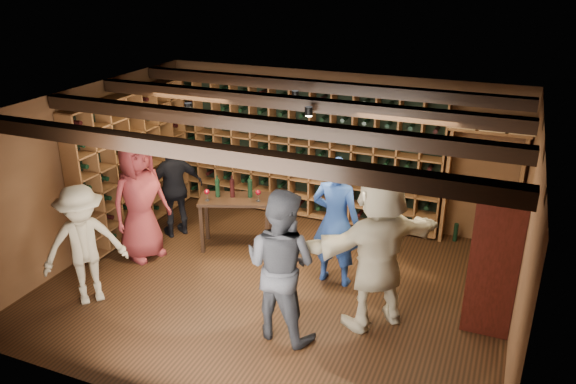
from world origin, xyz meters
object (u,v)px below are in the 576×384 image
at_px(guest_khaki, 84,245).
at_px(man_grey_suit, 281,265).
at_px(display_cabinet, 494,262).
at_px(tasting_table, 235,203).
at_px(guest_beige, 378,249).
at_px(guest_woman_black, 175,188).
at_px(man_blue_shirt, 336,221).
at_px(guest_red_floral, 139,199).

bearing_deg(guest_khaki, man_grey_suit, -42.83).
xyz_separation_m(display_cabinet, tasting_table, (-3.75, 0.65, -0.13)).
relative_size(man_grey_suit, guest_beige, 0.91).
distance_m(guest_woman_black, tasting_table, 1.08).
distance_m(display_cabinet, man_grey_suit, 2.50).
xyz_separation_m(man_blue_shirt, guest_red_floral, (-2.86, -0.40, 0.01)).
xyz_separation_m(guest_khaki, tasting_table, (1.07, 2.07, -0.08)).
distance_m(guest_beige, tasting_table, 2.74).
distance_m(guest_woman_black, guest_beige, 3.74).
xyz_separation_m(man_blue_shirt, man_grey_suit, (-0.21, -1.36, 0.01)).
relative_size(guest_woman_black, guest_beige, 0.79).
xyz_separation_m(display_cabinet, guest_khaki, (-4.81, -1.42, -0.05)).
bearing_deg(guest_red_floral, display_cabinet, -68.73).
bearing_deg(guest_beige, man_blue_shirt, -89.39).
distance_m(man_grey_suit, guest_beige, 1.16).
bearing_deg(guest_woman_black, guest_red_floral, 32.17).
bearing_deg(guest_khaki, guest_woman_black, 40.71).
bearing_deg(tasting_table, guest_red_floral, -165.52).
height_order(man_grey_suit, guest_beige, guest_beige).
bearing_deg(guest_beige, display_cabinet, 155.47).
xyz_separation_m(guest_khaki, guest_beige, (3.54, 0.94, 0.21)).
height_order(man_blue_shirt, guest_khaki, man_blue_shirt).
distance_m(guest_red_floral, guest_khaki, 1.27).
bearing_deg(guest_beige, guest_khaki, -30.53).
xyz_separation_m(display_cabinet, man_blue_shirt, (-2.02, 0.24, 0.05)).
height_order(guest_red_floral, guest_beige, guest_beige).
relative_size(guest_red_floral, guest_woman_black, 1.15).
xyz_separation_m(man_blue_shirt, guest_woman_black, (-2.80, 0.41, -0.11)).
bearing_deg(man_grey_suit, guest_khaki, 14.67).
distance_m(guest_red_floral, tasting_table, 1.40).
relative_size(guest_red_floral, guest_khaki, 1.14).
relative_size(guest_woman_black, tasting_table, 1.33).
bearing_deg(man_blue_shirt, man_grey_suit, 83.80).
xyz_separation_m(man_blue_shirt, tasting_table, (-1.72, 0.40, -0.19)).
bearing_deg(man_blue_shirt, tasting_table, -10.37).
distance_m(display_cabinet, man_blue_shirt, 2.04).
xyz_separation_m(man_grey_suit, guest_beige, (0.97, 0.64, 0.09)).
bearing_deg(display_cabinet, man_grey_suit, -153.45).
bearing_deg(tasting_table, man_blue_shirt, -33.62).
distance_m(man_blue_shirt, guest_beige, 1.05).
distance_m(display_cabinet, guest_woman_black, 4.87).
distance_m(man_grey_suit, guest_woman_black, 3.14).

